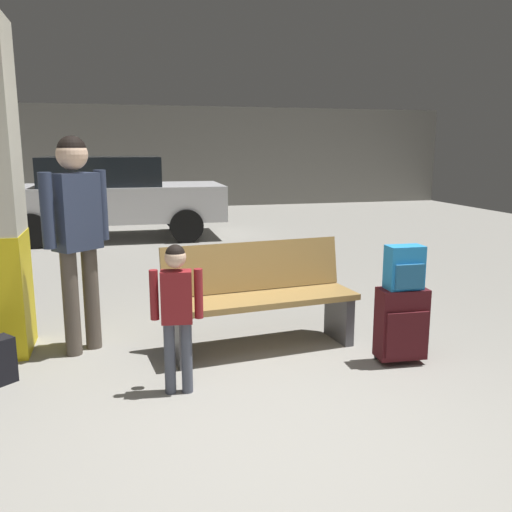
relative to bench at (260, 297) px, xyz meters
The scene contains 8 objects.
ground_plane 2.51m from the bench, 96.76° to the left, with size 18.00×18.00×0.10m, color gray.
garage_back_wall 11.35m from the bench, 91.47° to the left, with size 18.00×0.12×2.80m, color slate.
bench is the anchor object (origin of this frame).
suitcase 1.17m from the bench, 31.68° to the right, with size 0.39×0.25×0.60m.
backpack_bright 1.21m from the bench, 31.70° to the right, with size 0.29×0.20×0.34m.
child 1.07m from the bench, 137.54° to the right, with size 0.35×0.22×1.05m.
adult 1.62m from the bench, 169.02° to the left, with size 0.49×0.42×1.77m.
parked_car_far 6.33m from the bench, 101.40° to the left, with size 4.14×1.88×1.51m.
Camera 1 is at (-0.86, -2.73, 1.69)m, focal length 38.21 mm.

